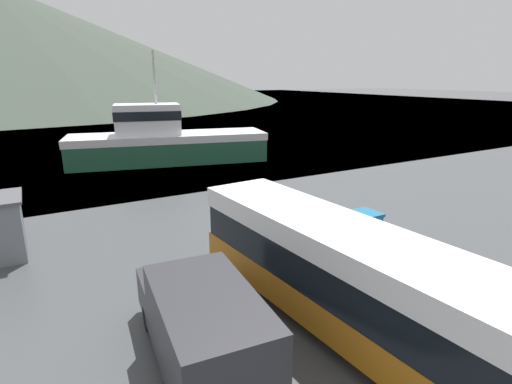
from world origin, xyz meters
TOP-DOWN VIEW (x-y plane):
  - water_surface at (0.00, 144.57)m, footprint 240.00×240.00m
  - tour_bus at (-2.12, 9.02)m, footprint 3.35×11.78m
  - delivery_van at (-6.21, 9.52)m, footprint 2.76×6.12m
  - fishing_boat at (0.77, 34.82)m, footprint 17.04×8.10m
  - storage_bin at (3.35, 13.58)m, footprint 1.02×1.24m

SIDE VIEW (x-z plane):
  - water_surface at x=0.00m, z-range 0.00..0.00m
  - storage_bin at x=3.35m, z-range 0.01..1.34m
  - delivery_van at x=-6.21m, z-range 0.07..2.43m
  - tour_bus at x=-2.12m, z-range 0.21..3.37m
  - fishing_boat at x=0.77m, z-range -2.71..6.48m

